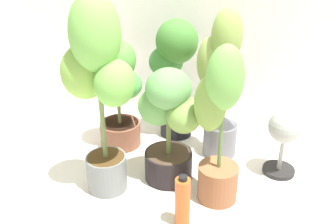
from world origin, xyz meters
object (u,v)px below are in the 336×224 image
object	(u,v)px
potted_plant_center	(169,121)
potted_plant_front_left	(98,79)
potted_plant_back_center	(174,65)
floor_fan	(284,132)
potted_plant_back_right	(220,82)
nutrient_bottle	(183,202)
potted_plant_front_right	(218,124)
potted_plant_back_left	(117,89)

from	to	relation	value
potted_plant_center	potted_plant_front_left	distance (m)	0.44
potted_plant_back_center	floor_fan	world-z (taller)	potted_plant_back_center
potted_plant_front_left	potted_plant_back_right	xyz separation A→B (m)	(0.56, 0.45, -0.16)
potted_plant_center	potted_plant_back_center	size ratio (longest dim) A/B	0.83
potted_plant_front_left	floor_fan	size ratio (longest dim) A/B	2.65
potted_plant_back_center	nutrient_bottle	bearing A→B (deg)	-78.99
potted_plant_back_center	nutrient_bottle	distance (m)	0.94
potted_plant_center	floor_fan	distance (m)	0.64
potted_plant_back_right	potted_plant_front_right	bearing A→B (deg)	-88.33
nutrient_bottle	potted_plant_front_left	bearing A→B (deg)	153.63
potted_plant_center	potted_plant_back_right	world-z (taller)	potted_plant_back_right
potted_plant_back_left	floor_fan	xyz separation A→B (m)	(0.97, -0.16, -0.12)
potted_plant_front_right	potted_plant_back_left	size ratio (longest dim) A/B	1.19
potted_plant_back_left	potted_plant_front_left	bearing A→B (deg)	-83.90
potted_plant_front_right	potted_plant_back_center	bearing A→B (deg)	115.74
potted_plant_front_left	potted_plant_back_left	size ratio (longest dim) A/B	1.49
potted_plant_back_left	nutrient_bottle	xyz separation A→B (m)	(0.48, -0.66, -0.25)
potted_plant_center	potted_plant_back_center	xyz separation A→B (m)	(-0.05, 0.50, 0.13)
potted_plant_front_right	potted_plant_back_left	world-z (taller)	potted_plant_front_right
potted_plant_center	potted_plant_back_right	xyz separation A→B (m)	(0.24, 0.31, 0.11)
potted_plant_back_center	potted_plant_back_right	xyz separation A→B (m)	(0.29, -0.19, -0.02)
potted_plant_front_left	potted_plant_back_center	distance (m)	0.71
potted_plant_back_right	potted_plant_back_left	bearing A→B (deg)	179.82
potted_plant_front_left	potted_plant_back_right	size ratio (longest dim) A/B	1.15
potted_plant_back_right	nutrient_bottle	world-z (taller)	potted_plant_back_right
floor_fan	potted_plant_back_right	bearing A→B (deg)	152.68
potted_plant_center	floor_fan	world-z (taller)	potted_plant_center
potted_plant_back_center	potted_plant_back_left	world-z (taller)	potted_plant_back_center
potted_plant_back_left	potted_plant_back_right	bearing A→B (deg)	-0.18
potted_plant_front_left	potted_plant_back_left	xyz separation A→B (m)	(-0.05, 0.45, -0.24)
potted_plant_center	potted_plant_back_left	distance (m)	0.48
potted_plant_front_left	potted_plant_back_center	bearing A→B (deg)	67.36
potted_plant_back_center	floor_fan	bearing A→B (deg)	-28.28
potted_plant_back_right	potted_plant_back_center	bearing A→B (deg)	146.40
potted_plant_back_left	potted_plant_back_center	bearing A→B (deg)	31.25
potted_plant_center	potted_plant_front_left	xyz separation A→B (m)	(-0.32, -0.14, 0.27)
potted_plant_back_left	nutrient_bottle	world-z (taller)	potted_plant_back_left
potted_plant_front_right	floor_fan	xyz separation A→B (m)	(0.36, 0.28, -0.17)
potted_plant_back_center	floor_fan	distance (m)	0.78
nutrient_bottle	potted_plant_back_right	bearing A→B (deg)	79.38
nutrient_bottle	potted_plant_center	bearing A→B (deg)	108.48
potted_plant_front_right	potted_plant_back_right	xyz separation A→B (m)	(-0.01, 0.44, 0.04)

